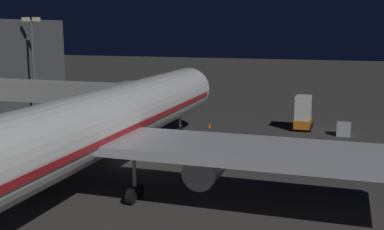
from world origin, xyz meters
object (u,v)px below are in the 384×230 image
baggage_container_near_belt (344,129)px  traffic_cone_nose_port (209,126)px  jet_bridge (66,93)px  apron_floodlight_mast (33,58)px  ops_van (303,113)px  airliner_at_gate (84,131)px  traffic_cone_nose_starboard (178,124)px

baggage_container_near_belt → traffic_cone_nose_port: (16.93, 0.52, -0.53)m
jet_bridge → baggage_container_near_belt: 34.09m
apron_floodlight_mast → ops_van: bearing=-177.8°
airliner_at_gate → jet_bridge: (13.00, -18.00, 0.09)m
ops_van → baggage_container_near_belt: 5.74m
jet_bridge → baggage_container_near_belt: (-32.14, -10.45, -4.52)m
apron_floodlight_mast → traffic_cone_nose_starboard: apron_floodlight_mast is taller
traffic_cone_nose_port → traffic_cone_nose_starboard: same height
airliner_at_gate → apron_floodlight_mast: (25.50, -29.16, 3.41)m
airliner_at_gate → apron_floodlight_mast: 38.89m
jet_bridge → traffic_cone_nose_port: jet_bridge is taller
traffic_cone_nose_starboard → jet_bridge: bearing=42.6°
airliner_at_gate → apron_floodlight_mast: bearing=-48.8°
airliner_at_gate → ops_van: size_ratio=12.95×
jet_bridge → apron_floodlight_mast: bearing=-41.8°
traffic_cone_nose_starboard → apron_floodlight_mast: bearing=-3.0°
airliner_at_gate → jet_bridge: 22.21m
baggage_container_near_belt → ops_van: bearing=-23.7°
traffic_cone_nose_port → jet_bridge: bearing=33.1°
ops_van → baggage_container_near_belt: (-5.10, 2.24, -1.36)m
apron_floodlight_mast → ops_van: apron_floodlight_mast is taller
jet_bridge → ops_van: 30.03m
airliner_at_gate → apron_floodlight_mast: airliner_at_gate is taller
jet_bridge → apron_floodlight_mast: size_ratio=1.68×
baggage_container_near_belt → traffic_cone_nose_port: bearing=1.8°
apron_floodlight_mast → traffic_cone_nose_port: apron_floodlight_mast is taller
baggage_container_near_belt → traffic_cone_nose_starboard: size_ratio=3.06×
traffic_cone_nose_starboard → airliner_at_gate: bearing=94.5°
ops_van → traffic_cone_nose_port: bearing=13.1°
jet_bridge → apron_floodlight_mast: (12.50, -11.16, 3.33)m
airliner_at_gate → apron_floodlight_mast: size_ratio=3.99×
apron_floodlight_mast → baggage_container_near_belt: apron_floodlight_mast is taller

